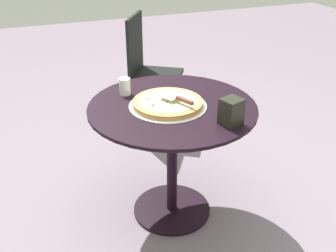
{
  "coord_description": "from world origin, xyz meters",
  "views": [
    {
      "loc": [
        0.69,
        1.8,
        1.62
      ],
      "look_at": [
        0.03,
        0.0,
        0.6
      ],
      "focal_mm": 42.63,
      "sensor_mm": 36.0,
      "label": 1
    }
  ],
  "objects_px": {
    "patio_table": "(172,134)",
    "patio_chair_far": "(147,65)",
    "pizza_server": "(177,98)",
    "drinking_cup": "(125,86)",
    "napkin_dispenser": "(231,112)",
    "pizza_on_tray": "(168,103)"
  },
  "relations": [
    {
      "from": "patio_table",
      "to": "pizza_on_tray",
      "type": "distance_m",
      "value": 0.2
    },
    {
      "from": "patio_chair_far",
      "to": "pizza_server",
      "type": "bearing_deg",
      "value": 80.15
    },
    {
      "from": "pizza_on_tray",
      "to": "napkin_dispenser",
      "type": "distance_m",
      "value": 0.37
    },
    {
      "from": "pizza_on_tray",
      "to": "napkin_dispenser",
      "type": "relative_size",
      "value": 3.17
    },
    {
      "from": "napkin_dispenser",
      "to": "pizza_server",
      "type": "bearing_deg",
      "value": 105.48
    },
    {
      "from": "patio_table",
      "to": "pizza_on_tray",
      "type": "xyz_separation_m",
      "value": [
        0.03,
        0.0,
        0.2
      ]
    },
    {
      "from": "napkin_dispenser",
      "to": "drinking_cup",
      "type": "bearing_deg",
      "value": 107.04
    },
    {
      "from": "drinking_cup",
      "to": "napkin_dispenser",
      "type": "bearing_deg",
      "value": 126.55
    },
    {
      "from": "pizza_server",
      "to": "patio_chair_far",
      "type": "height_order",
      "value": "patio_chair_far"
    },
    {
      "from": "napkin_dispenser",
      "to": "patio_chair_far",
      "type": "bearing_deg",
      "value": 69.57
    },
    {
      "from": "pizza_on_tray",
      "to": "drinking_cup",
      "type": "xyz_separation_m",
      "value": [
        0.17,
        -0.23,
        0.03
      ]
    },
    {
      "from": "pizza_on_tray",
      "to": "drinking_cup",
      "type": "height_order",
      "value": "drinking_cup"
    },
    {
      "from": "pizza_server",
      "to": "patio_chair_far",
      "type": "bearing_deg",
      "value": -99.85
    },
    {
      "from": "drinking_cup",
      "to": "pizza_server",
      "type": "bearing_deg",
      "value": 127.97
    },
    {
      "from": "patio_chair_far",
      "to": "napkin_dispenser",
      "type": "bearing_deg",
      "value": 89.07
    },
    {
      "from": "patio_table",
      "to": "napkin_dispenser",
      "type": "relative_size",
      "value": 6.91
    },
    {
      "from": "pizza_server",
      "to": "pizza_on_tray",
      "type": "bearing_deg",
      "value": -45.19
    },
    {
      "from": "drinking_cup",
      "to": "patio_chair_far",
      "type": "bearing_deg",
      "value": -114.9
    },
    {
      "from": "patio_table",
      "to": "patio_chair_far",
      "type": "bearing_deg",
      "value": -100.8
    },
    {
      "from": "patio_table",
      "to": "napkin_dispenser",
      "type": "xyz_separation_m",
      "value": [
        -0.19,
        0.3,
        0.25
      ]
    },
    {
      "from": "drinking_cup",
      "to": "napkin_dispenser",
      "type": "distance_m",
      "value": 0.65
    },
    {
      "from": "pizza_on_tray",
      "to": "drinking_cup",
      "type": "bearing_deg",
      "value": -53.32
    }
  ]
}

